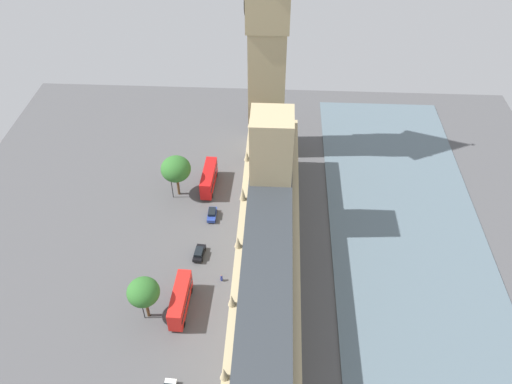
% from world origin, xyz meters
% --- Properties ---
extents(ground_plane, '(136.47, 136.47, 0.00)m').
position_xyz_m(ground_plane, '(0.00, 0.00, 0.00)').
color(ground_plane, '#4C4C4F').
extents(river_thames, '(32.24, 122.82, 0.25)m').
position_xyz_m(river_thames, '(-30.97, 0.00, 0.12)').
color(river_thames, slate).
rests_on(river_thames, ground).
extents(parliament_building, '(11.21, 66.47, 27.82)m').
position_xyz_m(parliament_building, '(-1.99, -1.74, 8.02)').
color(parliament_building, tan).
rests_on(parliament_building, ground).
extents(clock_tower, '(9.43, 9.43, 62.49)m').
position_xyz_m(clock_tower, '(-0.21, -39.61, 32.36)').
color(clock_tower, tan).
rests_on(clock_tower, ground).
extents(double_decker_bus_trailing, '(2.92, 10.57, 4.75)m').
position_xyz_m(double_decker_bus_trailing, '(12.32, -23.69, 2.63)').
color(double_decker_bus_trailing, red).
rests_on(double_decker_bus_trailing, ground).
extents(car_blue_midblock, '(1.93, 4.34, 1.74)m').
position_xyz_m(car_blue_midblock, '(10.54, -13.80, 0.89)').
color(car_blue_midblock, navy).
rests_on(car_blue_midblock, ground).
extents(car_black_opposite_hall, '(2.23, 4.51, 1.74)m').
position_xyz_m(car_black_opposite_hall, '(11.82, -2.57, 0.89)').
color(car_black_opposite_hall, black).
rests_on(car_black_opposite_hall, ground).
extents(double_decker_bus_leading, '(2.92, 10.57, 4.75)m').
position_xyz_m(double_decker_bus_leading, '(13.39, 10.14, 2.63)').
color(double_decker_bus_leading, red).
rests_on(double_decker_bus_leading, ground).
extents(pedestrian_by_river_gate, '(0.44, 0.55, 1.55)m').
position_xyz_m(pedestrian_by_river_gate, '(6.73, 3.37, 0.70)').
color(pedestrian_by_river_gate, navy).
rests_on(pedestrian_by_river_gate, ground).
extents(plane_tree_corner, '(6.60, 6.60, 10.15)m').
position_xyz_m(plane_tree_corner, '(18.95, -20.91, 7.31)').
color(plane_tree_corner, brown).
rests_on(plane_tree_corner, ground).
extents(plane_tree_kerbside, '(5.70, 5.70, 9.29)m').
position_xyz_m(plane_tree_kerbside, '(19.06, 11.93, 6.83)').
color(plane_tree_kerbside, brown).
rests_on(plane_tree_kerbside, ground).
extents(street_lamp_far_end, '(0.56, 0.56, 6.24)m').
position_xyz_m(street_lamp_far_end, '(19.65, 12.46, 4.36)').
color(street_lamp_far_end, black).
rests_on(street_lamp_far_end, ground).
extents(street_lamp_near_tower, '(0.56, 0.56, 5.78)m').
position_xyz_m(street_lamp_near_tower, '(20.06, -19.69, 4.08)').
color(street_lamp_near_tower, black).
rests_on(street_lamp_near_tower, ground).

